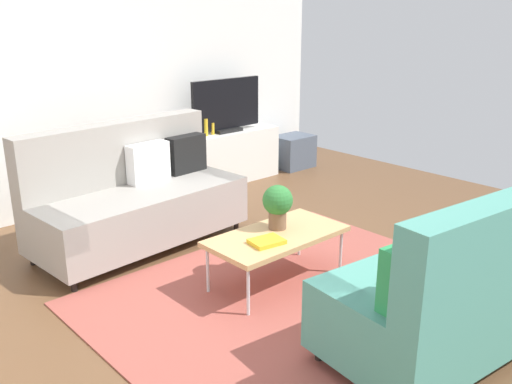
{
  "coord_description": "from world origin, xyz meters",
  "views": [
    {
      "loc": [
        -2.65,
        -2.76,
        2.05
      ],
      "look_at": [
        0.23,
        0.41,
        0.65
      ],
      "focal_mm": 38.96,
      "sensor_mm": 36.0,
      "label": 1
    }
  ],
  "objects": [
    {
      "name": "tv",
      "position": [
        1.59,
        2.44,
        0.95
      ],
      "size": [
        1.0,
        0.2,
        0.64
      ],
      "color": "black",
      "rests_on": "tv_console"
    },
    {
      "name": "ground_plane",
      "position": [
        0.0,
        0.0,
        0.0
      ],
      "size": [
        7.68,
        7.68,
        0.0
      ],
      "primitive_type": "plane",
      "color": "brown"
    },
    {
      "name": "wall_far",
      "position": [
        0.0,
        2.8,
        1.45
      ],
      "size": [
        6.4,
        0.12,
        2.9
      ],
      "primitive_type": "cube",
      "color": "white",
      "rests_on": "ground_plane"
    },
    {
      "name": "tv_console",
      "position": [
        1.59,
        2.46,
        0.32
      ],
      "size": [
        1.4,
        0.44,
        0.64
      ],
      "primitive_type": "cube",
      "color": "silver",
      "rests_on": "ground_plane"
    },
    {
      "name": "table_book_0",
      "position": [
        -0.06,
        -0.03,
        0.44
      ],
      "size": [
        0.27,
        0.22,
        0.03
      ],
      "primitive_type": "cube",
      "rotation": [
        0.0,
        0.0,
        -0.16
      ],
      "color": "gold",
      "rests_on": "coffee_table"
    },
    {
      "name": "area_rug",
      "position": [
        0.08,
        -0.14,
        0.01
      ],
      "size": [
        2.9,
        2.2,
        0.01
      ],
      "primitive_type": "cube",
      "color": "#9E4C42",
      "rests_on": "ground_plane"
    },
    {
      "name": "couch_beige",
      "position": [
        -0.26,
        1.48,
        0.45
      ],
      "size": [
        1.96,
        0.98,
        1.1
      ],
      "rotation": [
        0.0,
        0.0,
        3.21
      ],
      "color": "gray",
      "rests_on": "ground_plane"
    },
    {
      "name": "storage_trunk",
      "position": [
        2.69,
        2.36,
        0.22
      ],
      "size": [
        0.52,
        0.4,
        0.44
      ],
      "primitive_type": "cube",
      "color": "#4C5666",
      "rests_on": "ground_plane"
    },
    {
      "name": "bottle_0",
      "position": [
        1.15,
        2.42,
        0.76
      ],
      "size": [
        0.05,
        0.05,
        0.23
      ],
      "primitive_type": "cylinder",
      "color": "#3F8C4C",
      "rests_on": "tv_console"
    },
    {
      "name": "potted_plant",
      "position": [
        0.21,
        0.14,
        0.63
      ],
      "size": [
        0.24,
        0.24,
        0.35
      ],
      "color": "brown",
      "rests_on": "coffee_table"
    },
    {
      "name": "couch_green",
      "position": [
        0.4,
        -1.36,
        0.45
      ],
      "size": [
        1.98,
        1.05,
        1.1
      ],
      "rotation": [
        0.0,
        0.0,
        -0.11
      ],
      "color": "teal",
      "rests_on": "ground_plane"
    },
    {
      "name": "bottle_2",
      "position": [
        1.36,
        2.42,
        0.71
      ],
      "size": [
        0.04,
        0.04,
        0.14
      ],
      "primitive_type": "cylinder",
      "color": "gold",
      "rests_on": "tv_console"
    },
    {
      "name": "vase_0",
      "position": [
        1.01,
        2.51,
        0.73
      ],
      "size": [
        0.08,
        0.08,
        0.17
      ],
      "primitive_type": "cylinder",
      "color": "#4C72B2",
      "rests_on": "tv_console"
    },
    {
      "name": "bottle_1",
      "position": [
        1.25,
        2.42,
        0.74
      ],
      "size": [
        0.05,
        0.05,
        0.2
      ],
      "primitive_type": "cylinder",
      "color": "gold",
      "rests_on": "tv_console"
    },
    {
      "name": "coffee_table",
      "position": [
        0.13,
        0.06,
        0.39
      ],
      "size": [
        1.1,
        0.56,
        0.42
      ],
      "color": "tan",
      "rests_on": "ground_plane"
    }
  ]
}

